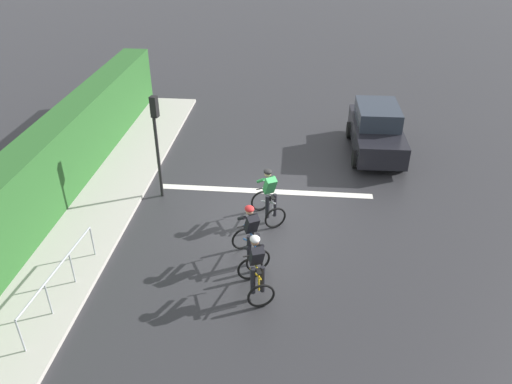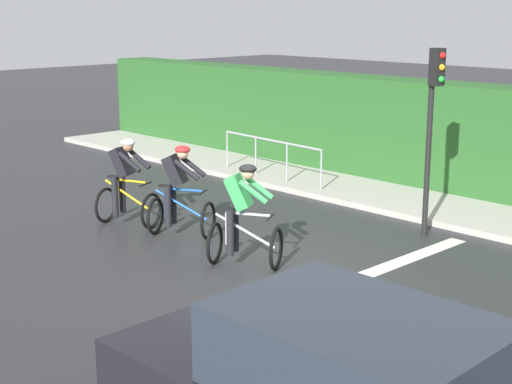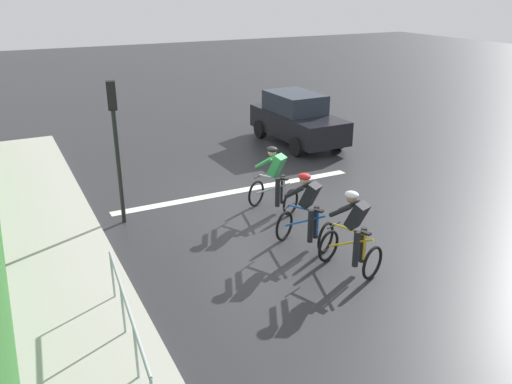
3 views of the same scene
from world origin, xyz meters
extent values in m
plane|color=#28282B|center=(0.00, 0.00, 0.00)|extent=(80.00, 80.00, 0.00)
cube|color=#ADA89E|center=(5.30, 2.00, 0.06)|extent=(2.80, 21.89, 0.12)
cube|color=gray|center=(6.20, 2.00, 0.33)|extent=(0.44, 21.89, 0.66)
cube|color=#265623|center=(6.50, 2.00, 1.21)|extent=(1.10, 21.89, 2.42)
cube|color=silver|center=(0.00, -1.08, 0.00)|extent=(7.00, 0.30, 0.01)
torus|color=black|center=(0.03, 3.30, 0.34)|extent=(0.66, 0.29, 0.68)
torus|color=black|center=(-0.33, 4.26, 0.34)|extent=(0.66, 0.29, 0.68)
cylinder|color=gold|center=(-0.15, 3.78, 0.59)|extent=(0.39, 0.94, 0.51)
cylinder|color=gold|center=(-0.26, 4.07, 0.62)|extent=(0.04, 0.04, 0.55)
cylinder|color=gold|center=(-0.13, 3.73, 0.87)|extent=(0.29, 0.68, 0.04)
cube|color=black|center=(-0.26, 4.07, 0.91)|extent=(0.17, 0.24, 0.04)
cylinder|color=black|center=(-0.01, 3.40, 0.84)|extent=(0.40, 0.18, 0.03)
cube|color=black|center=(-0.19, 3.88, 1.21)|extent=(0.42, 0.49, 0.57)
sphere|color=#9E7051|center=(-0.13, 3.73, 1.52)|extent=(0.20, 0.20, 0.20)
ellipsoid|color=silver|center=(-0.13, 3.73, 1.59)|extent=(0.32, 0.35, 0.14)
cylinder|color=black|center=(-0.11, 4.01, 0.57)|extent=(0.12, 0.12, 0.74)
cylinder|color=black|center=(-0.33, 3.93, 0.57)|extent=(0.12, 0.12, 0.74)
cylinder|color=black|center=(0.06, 3.66, 1.26)|extent=(0.25, 0.48, 0.37)
cylinder|color=black|center=(-0.24, 3.55, 1.26)|extent=(0.25, 0.48, 0.37)
torus|color=black|center=(0.35, 2.06, 0.34)|extent=(0.63, 0.38, 0.68)
torus|color=black|center=(-0.14, 2.96, 0.34)|extent=(0.63, 0.38, 0.68)
cylinder|color=#1E59B2|center=(0.11, 2.51, 0.59)|extent=(0.51, 0.89, 0.51)
cylinder|color=#1E59B2|center=(-0.04, 2.78, 0.62)|extent=(0.04, 0.04, 0.55)
cylinder|color=#1E59B2|center=(0.13, 2.46, 0.87)|extent=(0.38, 0.65, 0.04)
cube|color=black|center=(-0.04, 2.78, 0.91)|extent=(0.19, 0.24, 0.04)
cylinder|color=black|center=(0.30, 2.15, 0.84)|extent=(0.38, 0.23, 0.03)
cube|color=black|center=(0.06, 2.60, 1.21)|extent=(0.46, 0.50, 0.57)
sphere|color=tan|center=(0.13, 2.46, 1.52)|extent=(0.20, 0.20, 0.20)
ellipsoid|color=red|center=(0.13, 2.46, 1.59)|extent=(0.34, 0.36, 0.14)
cylinder|color=black|center=(0.11, 2.75, 0.57)|extent=(0.12, 0.12, 0.74)
cylinder|color=black|center=(-0.10, 2.63, 0.57)|extent=(0.12, 0.12, 0.74)
cylinder|color=black|center=(0.34, 2.42, 1.26)|extent=(0.31, 0.46, 0.37)
cylinder|color=black|center=(0.05, 2.27, 1.26)|extent=(0.31, 0.46, 0.37)
torus|color=black|center=(0.03, 0.07, 0.34)|extent=(0.63, 0.38, 0.68)
torus|color=black|center=(-0.46, 0.96, 0.34)|extent=(0.63, 0.38, 0.68)
cylinder|color=silver|center=(-0.21, 0.51, 0.59)|extent=(0.51, 0.89, 0.51)
cylinder|color=silver|center=(-0.36, 0.78, 0.62)|extent=(0.04, 0.04, 0.55)
cylinder|color=silver|center=(-0.19, 0.47, 0.87)|extent=(0.38, 0.65, 0.04)
cube|color=black|center=(-0.36, 0.78, 0.91)|extent=(0.19, 0.24, 0.04)
cylinder|color=black|center=(-0.02, 0.16, 0.84)|extent=(0.38, 0.23, 0.03)
cube|color=green|center=(-0.26, 0.60, 1.21)|extent=(0.46, 0.50, 0.57)
sphere|color=tan|center=(-0.19, 0.47, 1.52)|extent=(0.20, 0.20, 0.20)
ellipsoid|color=black|center=(-0.19, 0.47, 1.59)|extent=(0.34, 0.36, 0.14)
cylinder|color=black|center=(-0.20, 0.75, 0.57)|extent=(0.12, 0.12, 0.74)
cylinder|color=black|center=(-0.42, 0.64, 0.57)|extent=(0.12, 0.12, 0.74)
cylinder|color=green|center=(0.02, 0.43, 1.26)|extent=(0.31, 0.46, 0.37)
cylinder|color=green|center=(-0.26, 0.28, 1.26)|extent=(0.31, 0.46, 0.37)
cube|color=black|center=(-3.88, -4.37, 0.70)|extent=(1.77, 4.13, 0.80)
cube|color=#262D38|center=(-3.88, -4.62, 1.43)|extent=(1.53, 2.16, 0.66)
cylinder|color=black|center=(-4.74, -3.11, 0.32)|extent=(0.23, 0.64, 0.64)
cylinder|color=black|center=(-3.07, -3.08, 0.32)|extent=(0.23, 0.64, 0.64)
cylinder|color=black|center=(-4.69, -5.65, 0.32)|extent=(0.23, 0.64, 0.64)
cylinder|color=black|center=(-3.03, -5.62, 0.32)|extent=(0.23, 0.64, 0.64)
cube|color=#EAEACC|center=(-4.43, -2.37, 0.80)|extent=(0.28, 0.08, 0.16)
cube|color=#EAEACC|center=(-3.41, -2.35, 0.80)|extent=(0.28, 0.08, 0.16)
cylinder|color=black|center=(3.30, -0.48, 1.35)|extent=(0.10, 0.10, 2.70)
cube|color=black|center=(3.28, -0.58, 3.02)|extent=(0.24, 0.24, 0.64)
sphere|color=red|center=(3.25, -0.69, 3.22)|extent=(0.11, 0.11, 0.11)
sphere|color=orange|center=(3.25, -0.69, 3.02)|extent=(0.11, 0.11, 0.11)
sphere|color=green|center=(3.25, -0.69, 2.82)|extent=(0.11, 0.11, 0.11)
cylinder|color=#999EA3|center=(4.40, 4.51, 1.00)|extent=(0.31, 3.33, 0.05)
cylinder|color=#999EA3|center=(4.27, 2.84, 0.50)|extent=(0.04, 0.04, 1.00)
cylinder|color=#999EA3|center=(4.35, 3.95, 0.50)|extent=(0.04, 0.04, 1.00)
cylinder|color=#999EA3|center=(4.44, 5.06, 0.50)|extent=(0.04, 0.04, 1.00)
cylinder|color=#999EA3|center=(4.52, 6.17, 0.50)|extent=(0.04, 0.04, 1.00)
camera|label=1|loc=(-1.04, 13.01, 8.46)|focal=35.07mm
camera|label=2|loc=(-8.24, -8.00, 4.02)|focal=54.40mm
camera|label=3|loc=(5.63, 11.07, 5.28)|focal=36.66mm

